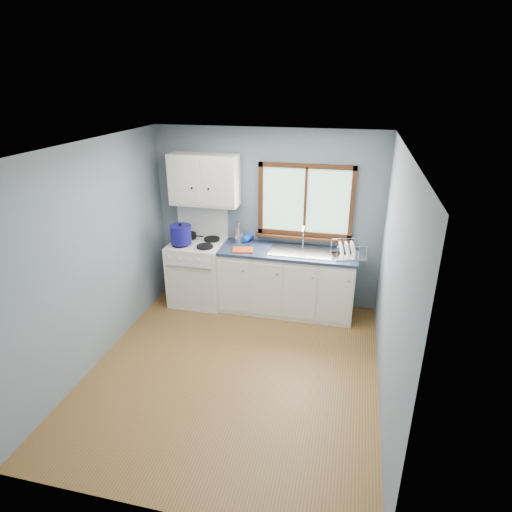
% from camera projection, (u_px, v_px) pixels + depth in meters
% --- Properties ---
extents(floor, '(3.20, 3.60, 0.02)m').
position_uv_depth(floor, '(234.00, 370.00, 4.90)').
color(floor, brown).
rests_on(floor, ground).
extents(ceiling, '(3.20, 3.60, 0.02)m').
position_uv_depth(ceiling, '(229.00, 146.00, 3.93)').
color(ceiling, white).
rests_on(ceiling, wall_back).
extents(wall_back, '(3.20, 0.02, 2.50)m').
position_uv_depth(wall_back, '(267.00, 219.00, 6.04)').
color(wall_back, slate).
rests_on(wall_back, ground).
extents(wall_front, '(3.20, 0.02, 2.50)m').
position_uv_depth(wall_front, '(154.00, 383.00, 2.79)').
color(wall_front, slate).
rests_on(wall_front, ground).
extents(wall_left, '(0.02, 3.60, 2.50)m').
position_uv_depth(wall_left, '(93.00, 257.00, 4.76)').
color(wall_left, slate).
rests_on(wall_left, ground).
extents(wall_right, '(0.02, 3.60, 2.50)m').
position_uv_depth(wall_right, '(393.00, 286.00, 4.08)').
color(wall_right, slate).
rests_on(wall_right, ground).
extents(gas_range, '(0.76, 0.69, 1.36)m').
position_uv_depth(gas_range, '(198.00, 270.00, 6.23)').
color(gas_range, white).
rests_on(gas_range, floor).
extents(base_cabinets, '(1.85, 0.60, 0.88)m').
position_uv_depth(base_cabinets, '(287.00, 284.00, 6.01)').
color(base_cabinets, white).
rests_on(base_cabinets, floor).
extents(countertop, '(1.89, 0.64, 0.04)m').
position_uv_depth(countertop, '(288.00, 252.00, 5.82)').
color(countertop, '#1C2843').
rests_on(countertop, base_cabinets).
extents(sink, '(0.84, 0.46, 0.44)m').
position_uv_depth(sink, '(301.00, 256.00, 5.80)').
color(sink, silver).
rests_on(sink, countertop).
extents(window, '(1.36, 0.10, 1.03)m').
position_uv_depth(window, '(305.00, 206.00, 5.81)').
color(window, '#9EC6A8').
rests_on(window, wall_back).
extents(upper_cabinets, '(0.95, 0.35, 0.70)m').
position_uv_depth(upper_cabinets, '(204.00, 180.00, 5.84)').
color(upper_cabinets, white).
rests_on(upper_cabinets, wall_back).
extents(skillet, '(0.36, 0.25, 0.05)m').
position_uv_depth(skillet, '(188.00, 235.00, 6.19)').
color(skillet, black).
rests_on(skillet, gas_range).
extents(stockpot, '(0.34, 0.34, 0.29)m').
position_uv_depth(stockpot, '(181.00, 234.00, 5.91)').
color(stockpot, navy).
rests_on(stockpot, gas_range).
extents(utensil_crock, '(0.14, 0.14, 0.34)m').
position_uv_depth(utensil_crock, '(241.00, 237.00, 6.11)').
color(utensil_crock, silver).
rests_on(utensil_crock, countertop).
extents(thermos, '(0.08, 0.08, 0.31)m').
position_uv_depth(thermos, '(238.00, 233.00, 6.02)').
color(thermos, silver).
rests_on(thermos, countertop).
extents(soap_bottle, '(0.14, 0.14, 0.27)m').
position_uv_depth(soap_bottle, '(243.00, 234.00, 6.01)').
color(soap_bottle, blue).
rests_on(soap_bottle, countertop).
extents(dish_towel, '(0.31, 0.25, 0.02)m').
position_uv_depth(dish_towel, '(243.00, 250.00, 5.80)').
color(dish_towel, '#CF4914').
rests_on(dish_towel, countertop).
extents(dish_rack, '(0.48, 0.42, 0.21)m').
position_uv_depth(dish_rack, '(348.00, 252.00, 5.60)').
color(dish_rack, silver).
rests_on(dish_rack, countertop).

